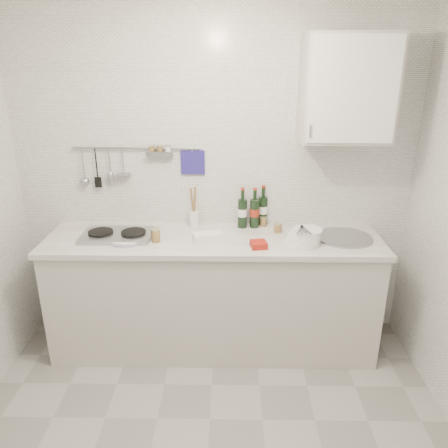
# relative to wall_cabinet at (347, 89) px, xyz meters

# --- Properties ---
(back_wall) EXTENTS (3.00, 0.02, 2.50)m
(back_wall) POSITION_rel_wall_cabinet_xyz_m (-0.90, 0.18, -0.70)
(back_wall) COLOR silver
(back_wall) RESTS_ON floor
(counter) EXTENTS (2.44, 0.64, 0.96)m
(counter) POSITION_rel_wall_cabinet_xyz_m (-0.89, -0.12, -1.52)
(counter) COLOR #B2ABA4
(counter) RESTS_ON floor
(wall_rail) EXTENTS (0.98, 0.09, 0.34)m
(wall_rail) POSITION_rel_wall_cabinet_xyz_m (-1.50, 0.15, -0.52)
(wall_rail) COLOR #93969B
(wall_rail) RESTS_ON back_wall
(wall_cabinet) EXTENTS (0.60, 0.38, 0.70)m
(wall_cabinet) POSITION_rel_wall_cabinet_xyz_m (0.00, 0.00, 0.00)
(wall_cabinet) COLOR #B2ABA4
(wall_cabinet) RESTS_ON back_wall
(plate_stack_hob) EXTENTS (0.29, 0.29, 0.02)m
(plate_stack_hob) POSITION_rel_wall_cabinet_xyz_m (-1.51, -0.17, -1.02)
(plate_stack_hob) COLOR #4A50A7
(plate_stack_hob) RESTS_ON counter
(plate_stack_sink) EXTENTS (0.26, 0.25, 0.11)m
(plate_stack_sink) POSITION_rel_wall_cabinet_xyz_m (-0.25, -0.22, -0.98)
(plate_stack_sink) COLOR white
(plate_stack_sink) RESTS_ON counter
(wine_bottles) EXTENTS (0.23, 0.14, 0.31)m
(wine_bottles) POSITION_rel_wall_cabinet_xyz_m (-0.60, 0.12, -0.87)
(wine_bottles) COLOR black
(wine_bottles) RESTS_ON counter
(butter_dish) EXTENTS (0.23, 0.16, 0.06)m
(butter_dish) POSITION_rel_wall_cabinet_xyz_m (-0.93, -0.19, -1.00)
(butter_dish) COLOR white
(butter_dish) RESTS_ON counter
(strawberry_punnet) EXTENTS (0.12, 0.12, 0.04)m
(strawberry_punnet) POSITION_rel_wall_cabinet_xyz_m (-0.58, -0.29, -1.01)
(strawberry_punnet) COLOR #B21D13
(strawberry_punnet) RESTS_ON counter
(utensil_crock) EXTENTS (0.08, 0.08, 0.32)m
(utensil_crock) POSITION_rel_wall_cabinet_xyz_m (-1.06, 0.12, -0.96)
(utensil_crock) COLOR white
(utensil_crock) RESTS_ON counter
(jar_a) EXTENTS (0.07, 0.07, 0.08)m
(jar_a) POSITION_rel_wall_cabinet_xyz_m (-1.05, 0.13, -0.99)
(jar_a) COLOR brown
(jar_a) RESTS_ON counter
(jar_b) EXTENTS (0.06, 0.06, 0.08)m
(jar_b) POSITION_rel_wall_cabinet_xyz_m (-0.52, 0.13, -0.99)
(jar_b) COLOR brown
(jar_b) RESTS_ON counter
(jar_c) EXTENTS (0.06, 0.06, 0.07)m
(jar_c) POSITION_rel_wall_cabinet_xyz_m (-0.42, -0.01, -0.99)
(jar_c) COLOR brown
(jar_c) RESTS_ON counter
(jar_d) EXTENTS (0.07, 0.07, 0.10)m
(jar_d) POSITION_rel_wall_cabinet_xyz_m (-1.30, -0.20, -0.98)
(jar_d) COLOR brown
(jar_d) RESTS_ON counter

